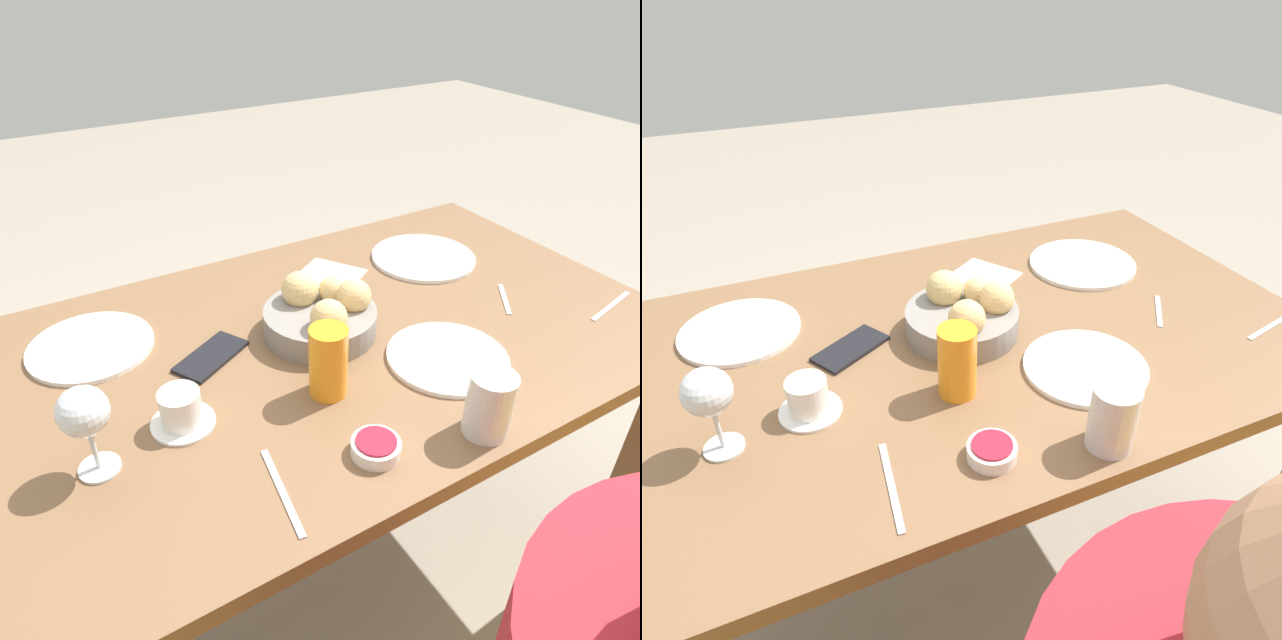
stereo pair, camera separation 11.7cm
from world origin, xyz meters
TOP-DOWN VIEW (x-y plane):
  - ground_plane at (0.00, 0.00)m, footprint 10.00×10.00m
  - dining_table at (0.00, 0.00)m, footprint 1.44×0.85m
  - bread_basket at (0.00, -0.02)m, footprint 0.23×0.23m
  - plate_near_left at (-0.39, -0.17)m, footprint 0.26×0.26m
  - plate_near_right at (0.43, -0.20)m, footprint 0.24×0.24m
  - plate_far_center at (-0.16, 0.19)m, footprint 0.24×0.24m
  - juice_glass at (0.09, 0.15)m, footprint 0.07×0.07m
  - water_tumbler at (-0.08, 0.37)m, footprint 0.08×0.08m
  - wine_glass at (0.49, 0.13)m, footprint 0.08×0.08m
  - coffee_cup at (0.34, 0.10)m, footprint 0.11×0.11m
  - jam_bowl_berry at (0.10, 0.32)m, footprint 0.08×0.08m
  - fork_silver at (-0.61, 0.23)m, footprint 0.17×0.05m
  - knife_silver at (0.27, 0.31)m, footprint 0.04×0.17m
  - spoon_coffee at (-0.42, 0.08)m, footprint 0.09×0.11m
  - napkin at (-0.13, -0.21)m, footprint 0.20×0.20m
  - cell_phone at (0.23, -0.05)m, footprint 0.17×0.14m

SIDE VIEW (x-z plane):
  - ground_plane at x=0.00m, z-range 0.00..0.00m
  - dining_table at x=0.00m, z-range 0.28..1.03m
  - fork_silver at x=-0.61m, z-range 0.76..0.76m
  - knife_silver at x=0.27m, z-range 0.76..0.76m
  - spoon_coffee at x=-0.42m, z-range 0.76..0.76m
  - napkin at x=-0.13m, z-range 0.76..0.76m
  - cell_phone at x=0.23m, z-range 0.76..0.76m
  - plate_near_left at x=-0.39m, z-range 0.76..0.77m
  - plate_near_right at x=0.43m, z-range 0.76..0.77m
  - plate_far_center at x=-0.16m, z-range 0.76..0.77m
  - jam_bowl_berry at x=0.10m, z-range 0.75..0.78m
  - coffee_cup at x=0.34m, z-range 0.75..0.82m
  - bread_basket at x=0.00m, z-range 0.74..0.86m
  - water_tumbler at x=-0.08m, z-range 0.76..0.87m
  - juice_glass at x=0.09m, z-range 0.76..0.89m
  - wine_glass at x=0.49m, z-range 0.79..0.95m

